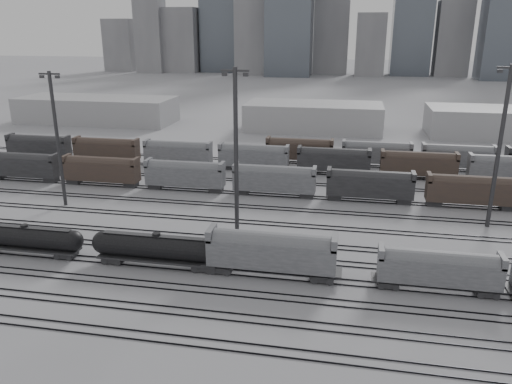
% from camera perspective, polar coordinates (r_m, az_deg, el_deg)
% --- Properties ---
extents(ground, '(900.00, 900.00, 0.00)m').
position_cam_1_polar(ground, '(64.82, -9.51, -8.87)').
color(ground, '#AAAAAE').
rests_on(ground, ground).
extents(tracks, '(220.00, 71.50, 0.16)m').
position_cam_1_polar(tracks, '(79.92, -5.22, -3.25)').
color(tracks, black).
rests_on(tracks, ground).
extents(tank_car_a, '(16.60, 2.77, 4.10)m').
position_cam_1_polar(tank_car_a, '(74.21, -24.80, -4.78)').
color(tank_car_a, black).
rests_on(tank_car_a, ground).
extents(tank_car_b, '(17.75, 2.96, 4.39)m').
position_cam_1_polar(tank_car_b, '(65.34, -11.21, -6.27)').
color(tank_car_b, black).
rests_on(tank_car_b, ground).
extents(hopper_car_a, '(15.86, 3.15, 5.67)m').
position_cam_1_polar(hopper_car_a, '(61.20, 1.78, -6.66)').
color(hopper_car_a, black).
rests_on(hopper_car_a, ground).
extents(hopper_car_b, '(13.85, 2.75, 4.95)m').
position_cam_1_polar(hopper_car_b, '(61.75, 20.19, -8.09)').
color(hopper_car_b, black).
rests_on(hopper_car_b, ground).
extents(light_mast_b, '(3.64, 0.58, 22.73)m').
position_cam_1_polar(light_mast_b, '(89.66, -21.77, 5.89)').
color(light_mast_b, '#333335').
rests_on(light_mast_b, ground).
extents(light_mast_c, '(3.89, 0.62, 24.33)m').
position_cam_1_polar(light_mast_c, '(70.21, -2.30, 4.76)').
color(light_mast_c, '#333335').
rests_on(light_mast_c, ground).
extents(light_mast_d, '(3.91, 0.63, 24.46)m').
position_cam_1_polar(light_mast_d, '(81.81, 26.10, 4.90)').
color(light_mast_d, '#333335').
rests_on(light_mast_d, ground).
extents(bg_string_near, '(151.00, 3.00, 5.60)m').
position_cam_1_polar(bg_string_near, '(90.77, 2.11, 1.29)').
color(bg_string_near, gray).
rests_on(bg_string_near, ground).
extents(bg_string_mid, '(151.00, 3.00, 5.60)m').
position_cam_1_polar(bg_string_mid, '(105.25, 8.86, 3.48)').
color(bg_string_mid, black).
rests_on(bg_string_mid, ground).
extents(bg_string_far, '(66.00, 3.00, 5.60)m').
position_cam_1_polar(bg_string_far, '(113.87, 17.88, 3.93)').
color(bg_string_far, '#45352B').
rests_on(bg_string_far, ground).
extents(warehouse_left, '(50.00, 18.00, 8.00)m').
position_cam_1_polar(warehouse_left, '(171.38, -17.71, 8.94)').
color(warehouse_left, '#A7A7AA').
rests_on(warehouse_left, ground).
extents(warehouse_mid, '(40.00, 18.00, 8.00)m').
position_cam_1_polar(warehouse_mid, '(151.36, 6.61, 8.54)').
color(warehouse_mid, '#A7A7AA').
rests_on(warehouse_mid, ground).
extents(warehouse_right, '(35.00, 18.00, 8.00)m').
position_cam_1_polar(warehouse_right, '(155.87, 25.39, 7.19)').
color(warehouse_right, '#A7A7AA').
rests_on(warehouse_right, ground).
extents(skyline, '(316.00, 22.40, 95.00)m').
position_cam_1_polar(skyline, '(334.01, 9.67, 18.98)').
color(skyline, gray).
rests_on(skyline, ground).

